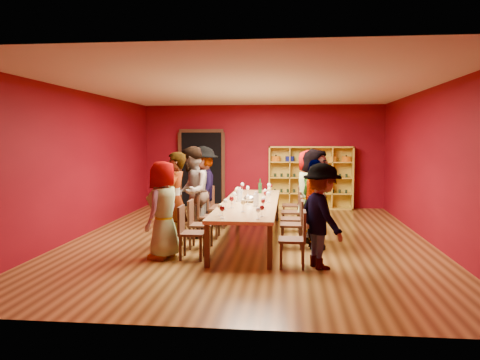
% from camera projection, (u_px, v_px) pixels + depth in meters
% --- Properties ---
extents(room_shell, '(7.10, 9.10, 3.04)m').
position_uv_depth(room_shell, '(250.00, 165.00, 9.29)').
color(room_shell, brown).
rests_on(room_shell, ground).
extents(tasting_table, '(1.10, 4.50, 0.75)m').
position_uv_depth(tasting_table, '(250.00, 204.00, 9.36)').
color(tasting_table, tan).
rests_on(tasting_table, ground).
extents(doorway, '(1.40, 0.17, 2.30)m').
position_uv_depth(doorway, '(202.00, 169.00, 13.90)').
color(doorway, black).
rests_on(doorway, ground).
extents(shelving_unit, '(2.40, 0.40, 1.80)m').
position_uv_depth(shelving_unit, '(310.00, 175.00, 13.47)').
color(shelving_unit, gold).
rests_on(shelving_unit, ground).
extents(chair_person_left_0, '(0.42, 0.42, 0.89)m').
position_uv_depth(chair_person_left_0, '(188.00, 229.00, 7.83)').
color(chair_person_left_0, '#331C11').
rests_on(chair_person_left_0, ground).
extents(person_left_0, '(0.62, 0.88, 1.64)m').
position_uv_depth(person_left_0, '(163.00, 210.00, 7.85)').
color(person_left_0, '#535358').
rests_on(person_left_0, ground).
extents(chair_person_left_1, '(0.42, 0.42, 0.89)m').
position_uv_depth(chair_person_left_1, '(197.00, 221.00, 8.59)').
color(chair_person_left_1, '#331C11').
rests_on(chair_person_left_1, ground).
extents(person_left_1, '(0.50, 0.67, 1.77)m').
position_uv_depth(person_left_1, '(175.00, 200.00, 8.59)').
color(person_left_1, '#141938').
rests_on(person_left_1, ground).
extents(chair_person_left_2, '(0.42, 0.42, 0.89)m').
position_uv_depth(chair_person_left_2, '(205.00, 213.00, 9.51)').
color(chair_person_left_2, '#331C11').
rests_on(chair_person_left_2, ground).
extents(person_left_2, '(0.57, 0.94, 1.86)m').
position_uv_depth(person_left_2, '(192.00, 192.00, 9.50)').
color(person_left_2, '#151A3A').
rests_on(person_left_2, ground).
extents(chair_person_left_3, '(0.42, 0.42, 0.89)m').
position_uv_depth(chair_person_left_3, '(214.00, 206.00, 10.61)').
color(chair_person_left_3, '#331C11').
rests_on(chair_person_left_3, ground).
extents(person_left_3, '(0.76, 1.28, 1.85)m').
position_uv_depth(person_left_3, '(203.00, 187.00, 10.60)').
color(person_left_3, '#5E8CC2').
rests_on(person_left_3, ground).
extents(chair_person_left_4, '(0.42, 0.42, 0.89)m').
position_uv_depth(chair_person_left_4, '(217.00, 203.00, 11.03)').
color(chair_person_left_4, '#331C11').
rests_on(chair_person_left_4, ground).
extents(person_left_4, '(0.67, 0.99, 1.55)m').
position_uv_depth(person_left_4, '(203.00, 191.00, 11.04)').
color(person_left_4, '#5F86C3').
rests_on(person_left_4, ground).
extents(chair_person_right_0, '(0.42, 0.42, 0.89)m').
position_uv_depth(chair_person_right_0, '(297.00, 236.00, 7.30)').
color(chair_person_right_0, '#331C11').
rests_on(chair_person_right_0, ground).
extents(person_right_0, '(0.84, 1.14, 1.64)m').
position_uv_depth(person_right_0, '(322.00, 216.00, 7.24)').
color(person_right_0, '#131736').
rests_on(person_right_0, ground).
extents(chair_person_right_1, '(0.42, 0.42, 0.89)m').
position_uv_depth(chair_person_right_1, '(296.00, 221.00, 8.59)').
color(chair_person_right_1, '#331C11').
rests_on(chair_person_right_1, ground).
extents(person_right_1, '(0.49, 0.98, 1.64)m').
position_uv_depth(person_right_1, '(315.00, 204.00, 8.53)').
color(person_right_1, '#CB888C').
rests_on(person_right_1, ground).
extents(chair_person_right_2, '(0.42, 0.42, 0.89)m').
position_uv_depth(chair_person_right_2, '(295.00, 216.00, 9.19)').
color(chair_person_right_2, '#331C11').
rests_on(chair_person_right_2, ground).
extents(person_right_2, '(0.69, 1.74, 1.82)m').
position_uv_depth(person_right_2, '(315.00, 195.00, 9.12)').
color(person_right_2, '#5E8CC1').
rests_on(person_right_2, ground).
extents(chair_person_right_3, '(0.42, 0.42, 0.89)m').
position_uv_depth(chair_person_right_3, '(295.00, 209.00, 10.07)').
color(chair_person_right_3, '#331C11').
rests_on(chair_person_right_3, ground).
extents(person_right_3, '(0.63, 0.94, 1.78)m').
position_uv_depth(person_right_3, '(309.00, 191.00, 10.01)').
color(person_right_3, silver).
rests_on(person_right_3, ground).
extents(chair_person_right_4, '(0.42, 0.42, 0.89)m').
position_uv_depth(chair_person_right_4, '(294.00, 203.00, 11.13)').
color(chair_person_right_4, '#331C11').
rests_on(chair_person_right_4, ground).
extents(person_right_4, '(0.63, 0.71, 1.62)m').
position_uv_depth(person_right_4, '(306.00, 190.00, 11.07)').
color(person_right_4, pink).
rests_on(person_right_4, ground).
extents(wine_glass_0, '(0.08, 0.08, 0.20)m').
position_uv_depth(wine_glass_0, '(220.00, 207.00, 7.67)').
color(wine_glass_0, white).
rests_on(wine_glass_0, tasting_table).
extents(wine_glass_1, '(0.09, 0.09, 0.22)m').
position_uv_depth(wine_glass_1, '(269.00, 186.00, 11.03)').
color(wine_glass_1, white).
rests_on(wine_glass_1, tasting_table).
extents(wine_glass_2, '(0.08, 0.08, 0.21)m').
position_uv_depth(wine_glass_2, '(222.00, 209.00, 7.40)').
color(wine_glass_2, white).
rests_on(wine_glass_2, tasting_table).
extents(wine_glass_3, '(0.09, 0.09, 0.22)m').
position_uv_depth(wine_glass_3, '(243.00, 203.00, 8.07)').
color(wine_glass_3, white).
rests_on(wine_glass_3, tasting_table).
extents(wine_glass_4, '(0.09, 0.09, 0.21)m').
position_uv_depth(wine_glass_4, '(266.00, 194.00, 9.44)').
color(wine_glass_4, white).
rests_on(wine_glass_4, tasting_table).
extents(wine_glass_5, '(0.08, 0.08, 0.19)m').
position_uv_depth(wine_glass_5, '(256.00, 193.00, 9.65)').
color(wine_glass_5, white).
rests_on(wine_glass_5, tasting_table).
extents(wine_glass_6, '(0.07, 0.07, 0.18)m').
position_uv_depth(wine_glass_6, '(242.00, 187.00, 10.99)').
color(wine_glass_6, white).
rests_on(wine_glass_6, tasting_table).
extents(wine_glass_7, '(0.08, 0.08, 0.20)m').
position_uv_depth(wine_glass_7, '(226.00, 202.00, 8.29)').
color(wine_glass_7, white).
rests_on(wine_glass_7, tasting_table).
extents(wine_glass_8, '(0.08, 0.08, 0.20)m').
position_uv_depth(wine_glass_8, '(238.00, 189.00, 10.34)').
color(wine_glass_8, white).
rests_on(wine_glass_8, tasting_table).
extents(wine_glass_9, '(0.07, 0.07, 0.18)m').
position_uv_depth(wine_glass_9, '(265.00, 191.00, 10.10)').
color(wine_glass_9, white).
rests_on(wine_glass_9, tasting_table).
extents(wine_glass_10, '(0.08, 0.08, 0.20)m').
position_uv_depth(wine_glass_10, '(269.00, 190.00, 10.25)').
color(wine_glass_10, white).
rests_on(wine_glass_10, tasting_table).
extents(wine_glass_11, '(0.08, 0.08, 0.19)m').
position_uv_depth(wine_glass_11, '(248.00, 197.00, 8.98)').
color(wine_glass_11, white).
rests_on(wine_glass_11, tasting_table).
extents(wine_glass_12, '(0.08, 0.08, 0.19)m').
position_uv_depth(wine_glass_12, '(263.00, 202.00, 8.36)').
color(wine_glass_12, white).
rests_on(wine_glass_12, tasting_table).
extents(wine_glass_13, '(0.08, 0.08, 0.19)m').
position_uv_depth(wine_glass_13, '(258.00, 210.00, 7.34)').
color(wine_glass_13, white).
rests_on(wine_glass_13, tasting_table).
extents(wine_glass_14, '(0.07, 0.07, 0.18)m').
position_uv_depth(wine_glass_14, '(271.00, 186.00, 11.21)').
color(wine_glass_14, white).
rests_on(wine_glass_14, tasting_table).
extents(wine_glass_15, '(0.08, 0.08, 0.20)m').
position_uv_depth(wine_glass_15, '(263.00, 200.00, 8.60)').
color(wine_glass_15, white).
rests_on(wine_glass_15, tasting_table).
extents(wine_glass_16, '(0.08, 0.08, 0.21)m').
position_uv_depth(wine_glass_16, '(242.00, 185.00, 11.30)').
color(wine_glass_16, white).
rests_on(wine_glass_16, tasting_table).
extents(wine_glass_17, '(0.09, 0.09, 0.22)m').
position_uv_depth(wine_glass_17, '(235.00, 195.00, 9.18)').
color(wine_glass_17, white).
rests_on(wine_glass_17, tasting_table).
extents(wine_glass_18, '(0.08, 0.08, 0.20)m').
position_uv_depth(wine_glass_18, '(237.00, 194.00, 9.51)').
color(wine_glass_18, white).
rests_on(wine_glass_18, tasting_table).
extents(wine_glass_19, '(0.08, 0.08, 0.19)m').
position_uv_depth(wine_glass_19, '(262.00, 208.00, 7.57)').
color(wine_glass_19, white).
rests_on(wine_glass_19, tasting_table).
extents(wine_glass_20, '(0.09, 0.09, 0.22)m').
position_uv_depth(wine_glass_20, '(232.00, 199.00, 8.53)').
color(wine_glass_20, white).
rests_on(wine_glass_20, tasting_table).
extents(wine_glass_21, '(0.08, 0.08, 0.20)m').
position_uv_depth(wine_glass_21, '(248.00, 188.00, 10.56)').
color(wine_glass_21, white).
rests_on(wine_glass_21, tasting_table).
extents(wine_glass_22, '(0.08, 0.08, 0.20)m').
position_uv_depth(wine_glass_22, '(237.00, 190.00, 10.18)').
color(wine_glass_22, white).
rests_on(wine_glass_22, tasting_table).
extents(wine_glass_23, '(0.09, 0.09, 0.22)m').
position_uv_depth(wine_glass_23, '(268.00, 194.00, 9.29)').
color(wine_glass_23, white).
rests_on(wine_glass_23, tasting_table).
extents(spittoon_bowl, '(0.28, 0.28, 0.15)m').
position_uv_depth(spittoon_bowl, '(250.00, 199.00, 9.35)').
color(spittoon_bowl, '#ADAFB3').
rests_on(spittoon_bowl, tasting_table).
extents(carafe_a, '(0.12, 0.12, 0.29)m').
position_uv_depth(carafe_a, '(240.00, 195.00, 9.43)').
color(carafe_a, white).
rests_on(carafe_a, tasting_table).
extents(carafe_b, '(0.11, 0.11, 0.28)m').
position_uv_depth(carafe_b, '(256.00, 200.00, 8.73)').
color(carafe_b, white).
rests_on(carafe_b, tasting_table).
extents(wine_bottle, '(0.11, 0.11, 0.34)m').
position_uv_depth(wine_bottle, '(260.00, 188.00, 10.85)').
color(wine_bottle, '#153A1A').
rests_on(wine_bottle, tasting_table).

